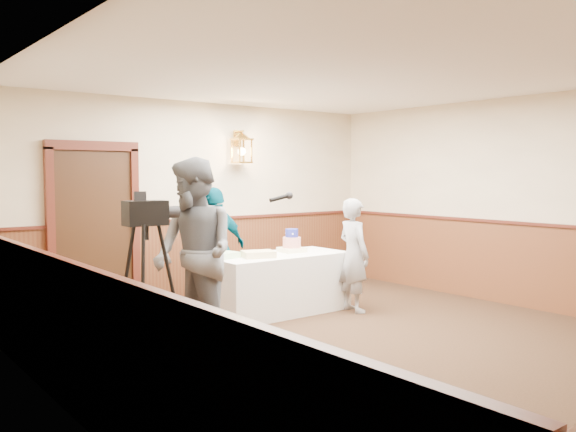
% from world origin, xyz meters
% --- Properties ---
extents(ground, '(7.00, 7.00, 0.00)m').
position_xyz_m(ground, '(0.00, 0.00, 0.00)').
color(ground, black).
rests_on(ground, ground).
extents(room_shell, '(6.02, 7.02, 2.81)m').
position_xyz_m(room_shell, '(-0.05, 0.45, 1.52)').
color(room_shell, '#BFAE8F').
rests_on(room_shell, ground).
extents(display_table, '(1.80, 0.80, 0.75)m').
position_xyz_m(display_table, '(0.21, 1.90, 0.38)').
color(display_table, white).
rests_on(display_table, ground).
extents(tiered_cake, '(0.32, 0.32, 0.30)m').
position_xyz_m(tiered_cake, '(0.49, 1.98, 0.87)').
color(tiered_cake, '#FFF3C0').
rests_on(tiered_cake, display_table).
extents(sheet_cake_yellow, '(0.45, 0.40, 0.08)m').
position_xyz_m(sheet_cake_yellow, '(-0.15, 1.83, 0.79)').
color(sheet_cake_yellow, '#FCE097').
rests_on(sheet_cake_yellow, display_table).
extents(sheet_cake_green, '(0.34, 0.29, 0.07)m').
position_xyz_m(sheet_cake_green, '(-0.51, 2.02, 0.79)').
color(sheet_cake_green, '#A8E7A3').
rests_on(sheet_cake_green, display_table).
extents(interviewer, '(1.55, 0.97, 1.94)m').
position_xyz_m(interviewer, '(-1.45, 1.10, 0.97)').
color(interviewer, '#5B5F64').
rests_on(interviewer, ground).
extents(baker, '(0.42, 0.58, 1.46)m').
position_xyz_m(baker, '(1.02, 1.36, 0.73)').
color(baker, gray).
rests_on(baker, ground).
extents(assistant_p, '(0.99, 0.53, 1.60)m').
position_xyz_m(assistant_p, '(-0.29, 2.60, 0.80)').
color(assistant_p, '#014960').
rests_on(assistant_p, ground).
extents(tv_camera_rig, '(0.60, 0.56, 1.53)m').
position_xyz_m(tv_camera_rig, '(-2.08, 0.85, 0.69)').
color(tv_camera_rig, black).
rests_on(tv_camera_rig, ground).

